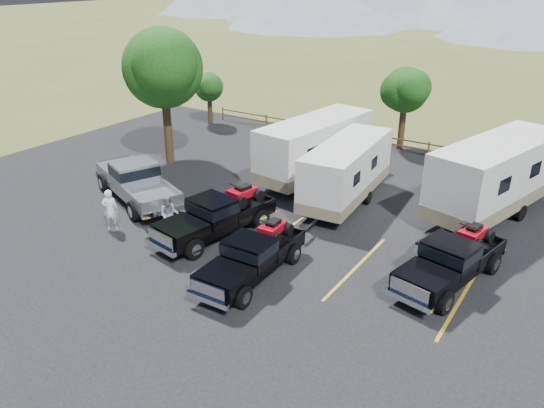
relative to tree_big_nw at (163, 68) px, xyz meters
The scene contains 16 objects.
ground 16.44m from the tree_big_nw, 35.73° to the right, with size 320.00×320.00×0.00m, color #555D27.
asphalt_lot 14.99m from the tree_big_nw, 25.65° to the right, with size 44.00×34.00×0.04m, color black.
stall_lines 14.61m from the tree_big_nw, 21.83° to the right, with size 12.12×5.50×0.01m.
tree_big_nw is the anchor object (origin of this frame).
tree_north 14.61m from the tree_big_nw, 43.53° to the left, with size 3.46×3.24×5.25m.
tree_nw_small 9.15m from the tree_big_nw, 113.52° to the left, with size 2.59×2.43×3.85m.
rail_fence 18.06m from the tree_big_nw, 33.08° to the left, with size 36.12×0.12×1.00m.
rig_left 11.14m from the tree_big_nw, 34.98° to the right, with size 2.86×6.11×1.96m.
rig_center 14.67m from the tree_big_nw, 33.79° to the right, with size 2.06×5.49×1.82m.
rig_right 18.86m from the tree_big_nw, 12.78° to the right, with size 2.92×5.90×1.89m.
trailer_left 9.61m from the tree_big_nw, 16.07° to the left, with size 3.37×9.59×3.31m.
trailer_center 12.03m from the tree_big_nw, ahead, with size 2.87×8.76×3.03m.
trailer_right 18.34m from the tree_big_nw, ahead, with size 4.69×10.20×3.55m.
pickup_silver 7.35m from the tree_big_nw, 62.17° to the right, with size 6.89×4.41×1.97m.
person_a 10.13m from the tree_big_nw, 62.77° to the right, with size 0.70×0.46×1.92m, color white.
person_b 10.45m from the tree_big_nw, 46.49° to the right, with size 0.84×0.65×1.73m, color gray.
Camera 1 is at (9.07, -12.64, 10.64)m, focal length 35.00 mm.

